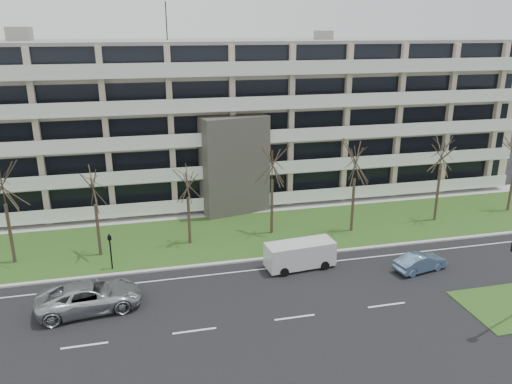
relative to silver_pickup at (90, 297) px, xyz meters
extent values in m
plane|color=black|center=(11.92, -3.77, -0.87)|extent=(160.00, 160.00, 0.00)
cube|color=#2C4F1A|center=(11.92, 9.23, -0.84)|extent=(90.00, 10.00, 0.06)
cube|color=#B2B2AD|center=(11.92, 4.23, -0.81)|extent=(90.00, 0.35, 0.12)
cube|color=#B2B2AD|center=(11.92, 14.73, -0.83)|extent=(90.00, 2.00, 0.08)
cube|color=white|center=(11.92, 2.73, -0.86)|extent=(90.00, 0.12, 0.01)
cube|color=#C2B397|center=(11.92, 21.73, 6.63)|extent=(60.00, 12.00, 15.00)
cube|color=gray|center=(11.92, 21.73, 14.28)|extent=(60.50, 12.50, 0.30)
cube|color=#4C4742|center=(11.92, 14.73, 3.63)|extent=(6.39, 3.69, 9.00)
cube|color=black|center=(11.92, 14.53, 1.13)|extent=(4.92, 1.19, 3.50)
cube|color=gray|center=(-6.08, 21.73, 15.03)|extent=(2.00, 2.00, 1.20)
cylinder|color=black|center=(6.92, 21.73, 16.13)|extent=(0.10, 0.10, 3.50)
cube|color=black|center=(11.92, 15.71, 1.23)|extent=(58.00, 0.10, 1.80)
cube|color=white|center=(11.92, 15.03, -0.27)|extent=(58.00, 1.40, 0.22)
cube|color=white|center=(11.92, 14.38, 0.33)|extent=(58.00, 0.08, 1.00)
cube|color=black|center=(11.92, 15.71, 4.23)|extent=(58.00, 0.10, 1.80)
cube|color=white|center=(11.92, 15.03, 2.73)|extent=(58.00, 1.40, 0.22)
cube|color=white|center=(11.92, 14.38, 3.33)|extent=(58.00, 0.08, 1.00)
cube|color=black|center=(11.92, 15.71, 7.23)|extent=(58.00, 0.10, 1.80)
cube|color=white|center=(11.92, 15.03, 5.73)|extent=(58.00, 1.40, 0.22)
cube|color=white|center=(11.92, 14.38, 6.33)|extent=(58.00, 0.08, 1.00)
cube|color=black|center=(11.92, 15.71, 10.23)|extent=(58.00, 0.10, 1.80)
cube|color=white|center=(11.92, 15.03, 8.73)|extent=(58.00, 1.40, 0.22)
cube|color=white|center=(11.92, 14.38, 9.33)|extent=(58.00, 0.08, 1.00)
cube|color=black|center=(11.92, 15.71, 13.23)|extent=(58.00, 0.10, 1.80)
cube|color=white|center=(11.92, 15.03, 11.73)|extent=(58.00, 1.40, 0.22)
cube|color=white|center=(11.92, 14.38, 12.33)|extent=(58.00, 0.08, 1.00)
imported|color=#ADB0B5|center=(0.00, 0.00, 0.00)|extent=(6.53, 3.60, 1.73)
imported|color=#698BB7|center=(22.41, -0.04, -0.22)|extent=(4.11, 2.15, 1.29)
cube|color=silver|center=(14.24, 2.41, 0.19)|extent=(5.09, 2.28, 1.74)
cube|color=black|center=(14.24, 2.41, 0.69)|extent=(4.71, 2.11, 0.64)
cube|color=silver|center=(16.56, 2.63, 0.05)|extent=(0.48, 1.76, 1.10)
cylinder|color=black|center=(12.78, 1.35, -0.55)|extent=(0.66, 0.29, 0.64)
cylinder|color=black|center=(12.61, 3.17, -0.55)|extent=(0.66, 0.29, 0.64)
cylinder|color=black|center=(15.87, 1.64, -0.55)|extent=(0.66, 0.29, 0.64)
cylinder|color=black|center=(15.70, 3.46, -0.55)|extent=(0.66, 0.29, 0.64)
cylinder|color=black|center=(1.09, 5.19, 0.49)|extent=(0.11, 0.11, 2.72)
cube|color=black|center=(1.09, 5.19, 1.58)|extent=(0.29, 0.24, 0.29)
sphere|color=red|center=(1.09, 5.19, 1.58)|extent=(0.13, 0.13, 0.13)
cylinder|color=#382B21|center=(-5.93, 7.95, 1.42)|extent=(0.24, 0.24, 4.58)
cylinder|color=#382B21|center=(0.14, 7.80, 1.18)|extent=(0.24, 0.24, 4.09)
cylinder|color=#382B21|center=(6.99, 8.41, 1.08)|extent=(0.24, 0.24, 3.88)
cylinder|color=#382B21|center=(13.89, 8.92, 1.48)|extent=(0.24, 0.24, 4.69)
cylinder|color=#382B21|center=(20.61, 7.82, 1.45)|extent=(0.24, 0.24, 4.64)
cylinder|color=#382B21|center=(28.85, 8.34, 1.53)|extent=(0.24, 0.24, 4.80)
cylinder|color=#382B21|center=(37.01, 9.00, 1.34)|extent=(0.24, 0.24, 4.42)
camera|label=1|loc=(3.67, -28.44, 15.66)|focal=35.00mm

